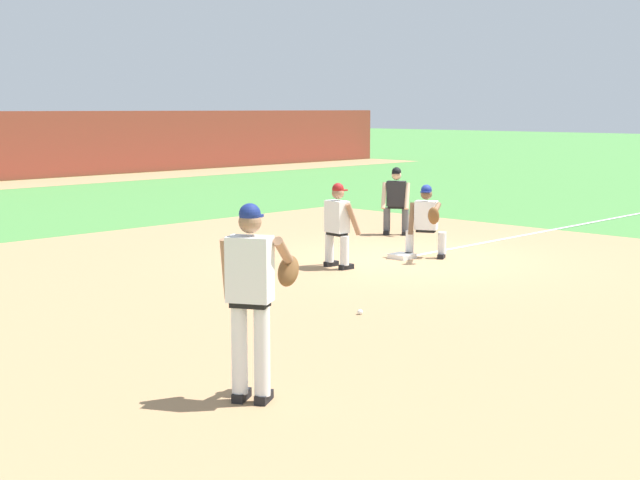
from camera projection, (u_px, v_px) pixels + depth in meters
name	position (u px, v px, depth m)	size (l,w,h in m)	color
ground_plane	(402.00, 259.00, 16.17)	(160.00, 160.00, 0.00)	#47843D
infield_dirt_patch	(351.00, 307.00, 12.22)	(18.00, 18.00, 0.01)	#A87F56
foul_line_stripe	(621.00, 217.00, 22.32)	(17.38, 0.10, 0.00)	white
first_base_bag	(402.00, 256.00, 16.17)	(0.38, 0.38, 0.09)	white
baseball	(360.00, 312.00, 11.77)	(0.07, 0.07, 0.07)	white
pitcher	(253.00, 290.00, 8.15)	(0.84, 0.58, 1.86)	black
first_baseman	(426.00, 218.00, 16.12)	(0.83, 1.00, 1.34)	black
baserunner	(338.00, 222.00, 15.10)	(0.48, 0.62, 1.46)	black
umpire	(396.00, 198.00, 19.12)	(0.63, 0.68, 1.46)	black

